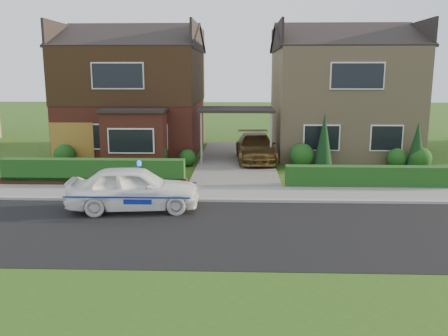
{
  "coord_description": "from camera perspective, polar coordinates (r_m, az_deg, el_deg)",
  "views": [
    {
      "loc": [
        0.23,
        -13.35,
        4.6
      ],
      "look_at": [
        -0.37,
        3.5,
        1.16
      ],
      "focal_mm": 38.0,
      "sensor_mm": 36.0,
      "label": 1
    }
  ],
  "objects": [
    {
      "name": "grass_verge",
      "position": [
        9.54,
        0.44,
        -17.32
      ],
      "size": [
        60.0,
        4.0,
        0.01
      ],
      "primitive_type": "cube",
      "color": "#204612",
      "rests_on": "ground"
    },
    {
      "name": "dwarf_wall",
      "position": [
        20.09,
        -15.48,
        -1.61
      ],
      "size": [
        7.7,
        0.25,
        0.36
      ],
      "primitive_type": "cube",
      "color": "brown",
      "rests_on": "ground"
    },
    {
      "name": "shrub_left_far",
      "position": [
        24.8,
        -18.61,
        1.49
      ],
      "size": [
        1.08,
        1.08,
        1.08
      ],
      "primitive_type": "sphere",
      "color": "#113612",
      "rests_on": "ground"
    },
    {
      "name": "garage_door",
      "position": [
        25.06,
        -17.78,
        2.83
      ],
      "size": [
        2.2,
        0.1,
        2.1
      ],
      "primitive_type": "cube",
      "color": "olive",
      "rests_on": "ground"
    },
    {
      "name": "potted_plant_a",
      "position": [
        23.18,
        -21.46,
        0.22
      ],
      "size": [
        0.47,
        0.41,
        0.75
      ],
      "primitive_type": "imported",
      "rotation": [
        0.0,
        0.0,
        0.42
      ],
      "color": "gray",
      "rests_on": "ground"
    },
    {
      "name": "house_left",
      "position": [
        27.92,
        -10.55,
        9.72
      ],
      "size": [
        7.5,
        9.53,
        7.25
      ],
      "color": "brown",
      "rests_on": "ground"
    },
    {
      "name": "sidewalk",
      "position": [
        18.04,
        1.25,
        -3.09
      ],
      "size": [
        60.0,
        2.0,
        0.1
      ],
      "primitive_type": "cube",
      "color": "slate",
      "rests_on": "ground"
    },
    {
      "name": "police_car",
      "position": [
        16.21,
        -10.77,
        -2.44
      ],
      "size": [
        4.03,
        4.55,
        1.66
      ],
      "rotation": [
        0.0,
        0.0,
        1.68
      ],
      "color": "white",
      "rests_on": "ground"
    },
    {
      "name": "shrub_right_near",
      "position": [
        23.29,
        9.34,
        1.48
      ],
      "size": [
        1.2,
        1.2,
        1.2
      ],
      "primitive_type": "sphere",
      "color": "#113612",
      "rests_on": "ground"
    },
    {
      "name": "shrub_left_mid",
      "position": [
        23.38,
        -8.42,
        1.7
      ],
      "size": [
        1.32,
        1.32,
        1.32
      ],
      "primitive_type": "sphere",
      "color": "#113612",
      "rests_on": "ground"
    },
    {
      "name": "ground",
      "position": [
        14.12,
        1.01,
        -7.49
      ],
      "size": [
        120.0,
        120.0,
        0.0
      ],
      "primitive_type": "plane",
      "color": "#204612",
      "rests_on": "ground"
    },
    {
      "name": "house_right",
      "position": [
        27.92,
        13.73,
        9.28
      ],
      "size": [
        7.5,
        8.06,
        7.25
      ],
      "color": "tan",
      "rests_on": "ground"
    },
    {
      "name": "conifer_a",
      "position": [
        23.13,
        11.92,
        3.08
      ],
      "size": [
        0.9,
        0.9,
        2.6
      ],
      "primitive_type": "cone",
      "color": "black",
      "rests_on": "ground"
    },
    {
      "name": "shrub_right_far",
      "position": [
        24.46,
        22.52,
        1.09
      ],
      "size": [
        1.08,
        1.08,
        1.08
      ],
      "primitive_type": "sphere",
      "color": "#113612",
      "rests_on": "ground"
    },
    {
      "name": "shrub_left_near",
      "position": [
        23.48,
        -4.42,
        1.23
      ],
      "size": [
        0.84,
        0.84,
        0.84
      ],
      "primitive_type": "sphere",
      "color": "#113612",
      "rests_on": "ground"
    },
    {
      "name": "hedge_left",
      "position": [
        20.27,
        -15.33,
        -2.01
      ],
      "size": [
        7.5,
        0.55,
        0.9
      ],
      "primitive_type": "cube",
      "color": "#113612",
      "rests_on": "ground"
    },
    {
      "name": "carport_link",
      "position": [
        24.38,
        1.51,
        6.95
      ],
      "size": [
        3.8,
        3.0,
        2.77
      ],
      "color": "black",
      "rests_on": "ground"
    },
    {
      "name": "potted_plant_c",
      "position": [
        21.17,
        -5.41,
        -0.16
      ],
      "size": [
        0.41,
        0.41,
        0.66
      ],
      "primitive_type": "imported",
      "rotation": [
        0.0,
        0.0,
        1.47
      ],
      "color": "gray",
      "rests_on": "ground"
    },
    {
      "name": "conifer_b",
      "position": [
        24.31,
        22.18,
        2.39
      ],
      "size": [
        0.9,
        0.9,
        2.2
      ],
      "primitive_type": "cone",
      "color": "black",
      "rests_on": "ground"
    },
    {
      "name": "road",
      "position": [
        14.12,
        1.01,
        -7.49
      ],
      "size": [
        60.0,
        6.0,
        0.02
      ],
      "primitive_type": "cube",
      "color": "black",
      "rests_on": "ground"
    },
    {
      "name": "driveway",
      "position": [
        24.77,
        1.48,
        0.96
      ],
      "size": [
        3.8,
        12.0,
        0.12
      ],
      "primitive_type": "cube",
      "color": "#666059",
      "rests_on": "ground"
    },
    {
      "name": "kerb",
      "position": [
        17.02,
        1.2,
        -3.95
      ],
      "size": [
        60.0,
        0.16,
        0.12
      ],
      "primitive_type": "cube",
      "color": "#9E9993",
      "rests_on": "ground"
    },
    {
      "name": "driveway_car",
      "position": [
        24.29,
        3.84,
        2.51
      ],
      "size": [
        2.15,
        4.8,
        1.37
      ],
      "primitive_type": "imported",
      "rotation": [
        0.0,
        0.0,
        0.05
      ],
      "color": "brown",
      "rests_on": "driveway"
    },
    {
      "name": "shrub_right_mid",
      "position": [
        24.42,
        20.07,
        1.11
      ],
      "size": [
        0.96,
        0.96,
        0.96
      ],
      "primitive_type": "sphere",
      "color": "#113612",
      "rests_on": "ground"
    },
    {
      "name": "hedge_right",
      "position": [
        20.05,
        18.13,
        -2.32
      ],
      "size": [
        7.5,
        0.55,
        0.8
      ],
      "primitive_type": "cube",
      "color": "#113612",
      "rests_on": "ground"
    },
    {
      "name": "potted_plant_b",
      "position": [
        23.29,
        -10.47,
        0.99
      ],
      "size": [
        0.59,
        0.57,
        0.84
      ],
      "primitive_type": "imported",
      "rotation": [
        0.0,
        0.0,
        0.59
      ],
      "color": "gray",
      "rests_on": "ground"
    }
  ]
}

